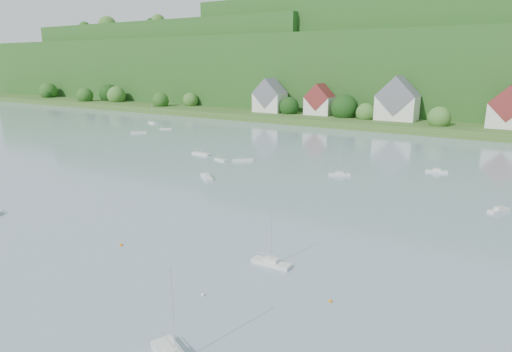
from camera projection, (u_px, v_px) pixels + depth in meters
The scene contains 11 objects.
far_shore_strip at pixel (391, 120), 195.65m from camera, with size 600.00×60.00×3.00m, color #345921.
forested_ridge at pixel (429, 68), 246.51m from camera, with size 620.00×181.22×69.89m.
village_building_0 at pixel (270, 98), 211.02m from camera, with size 14.00×10.40×16.00m.
village_building_1 at pixel (320, 102), 200.09m from camera, with size 12.00×9.36×14.00m.
village_building_2 at pixel (397, 102), 181.03m from camera, with size 16.00×11.44×18.00m.
village_building_3 at pixel (508, 110), 159.18m from camera, with size 13.00×10.40×15.50m.
near_sailboat_3 at pixel (271, 262), 58.63m from camera, with size 5.45×1.62×7.32m.
mooring_buoy_1 at pixel (203, 296), 51.06m from camera, with size 0.41×0.41×0.41m, color silver.
mooring_buoy_2 at pixel (330, 302), 49.74m from camera, with size 0.39×0.39×0.39m, color orange.
mooring_buoy_3 at pixel (121, 246), 64.96m from camera, with size 0.45×0.45×0.45m, color orange.
far_sailboat_cluster at pixel (368, 160), 119.60m from camera, with size 202.81×67.41×8.53m.
Camera 1 is at (52.01, 1.98, 26.22)m, focal length 30.95 mm.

